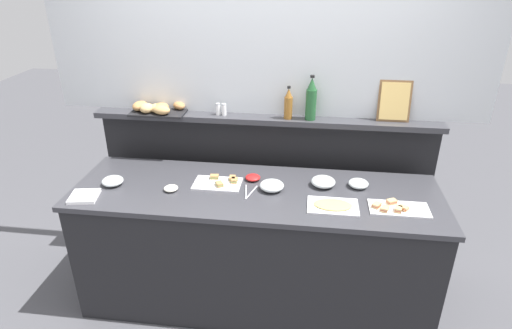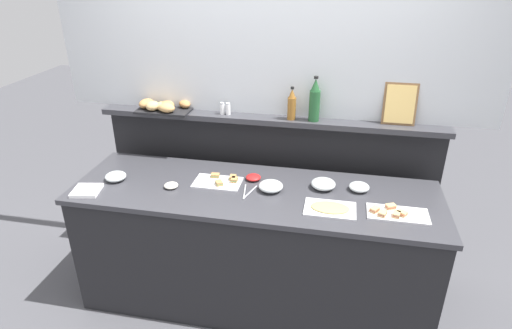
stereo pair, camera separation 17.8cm
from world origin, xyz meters
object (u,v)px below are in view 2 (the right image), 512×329
object	(u,v)px
serving_tongs	(247,192)
framed_picture	(400,104)
wine_bottle_green	(315,101)
condiment_bowl_teal	(253,177)
vinegar_bottle_amber	(292,105)
sandwich_platter_side	(220,181)
condiment_bowl_red	(171,185)
napkin_stack	(87,191)
salt_shaker	(222,108)
glass_bowl_extra	(323,184)
pepper_shaker	(228,109)
sandwich_platter_rear	(395,213)
glass_bowl_large	(116,177)
glass_bowl_small	(359,187)
glass_bowl_medium	(271,186)
cold_cuts_platter	(330,208)
bread_basket	(163,106)

from	to	relation	value
serving_tongs	framed_picture	distance (m)	1.20
framed_picture	wine_bottle_green	bearing A→B (deg)	-175.37
condiment_bowl_teal	vinegar_bottle_amber	size ratio (longest dim) A/B	0.44
condiment_bowl_teal	framed_picture	bearing A→B (deg)	21.56
sandwich_platter_side	condiment_bowl_red	size ratio (longest dim) A/B	3.40
napkin_stack	salt_shaker	size ratio (longest dim) A/B	1.95
glass_bowl_extra	pepper_shaker	size ratio (longest dim) A/B	1.86
serving_tongs	pepper_shaker	world-z (taller)	pepper_shaker
wine_bottle_green	vinegar_bottle_amber	xyz separation A→B (m)	(-0.16, -0.00, -0.04)
glass_bowl_extra	vinegar_bottle_amber	distance (m)	0.61
napkin_stack	wine_bottle_green	bearing A→B (deg)	26.81
salt_shaker	framed_picture	size ratio (longest dim) A/B	0.30
condiment_bowl_red	salt_shaker	xyz separation A→B (m)	(0.21, 0.55, 0.37)
sandwich_platter_rear	condiment_bowl_teal	bearing A→B (deg)	163.65
glass_bowl_large	serving_tongs	size ratio (longest dim) A/B	0.77
glass_bowl_small	framed_picture	xyz separation A→B (m)	(0.23, 0.38, 0.46)
sandwich_platter_side	framed_picture	world-z (taller)	framed_picture
glass_bowl_medium	glass_bowl_small	xyz separation A→B (m)	(0.57, 0.11, -0.00)
glass_bowl_large	glass_bowl_extra	size ratio (longest dim) A/B	0.88
condiment_bowl_red	condiment_bowl_teal	xyz separation A→B (m)	(0.51, 0.22, 0.00)
glass_bowl_small	napkin_stack	world-z (taller)	glass_bowl_small
sandwich_platter_rear	condiment_bowl_teal	world-z (taller)	same
glass_bowl_medium	vinegar_bottle_amber	bearing A→B (deg)	81.35
glass_bowl_large	glass_bowl_medium	size ratio (longest dim) A/B	0.89
glass_bowl_small	framed_picture	size ratio (longest dim) A/B	0.46
pepper_shaker	framed_picture	distance (m)	1.20
glass_bowl_medium	vinegar_bottle_amber	size ratio (longest dim) A/B	0.68
sandwich_platter_rear	glass_bowl_small	bearing A→B (deg)	128.60
condiment_bowl_teal	framed_picture	world-z (taller)	framed_picture
glass_bowl_extra	salt_shaker	bearing A→B (deg)	155.27
glass_bowl_small	glass_bowl_extra	xyz separation A→B (m)	(-0.23, -0.02, 0.01)
cold_cuts_platter	salt_shaker	world-z (taller)	salt_shaker
sandwich_platter_rear	glass_bowl_extra	distance (m)	0.50
salt_shaker	sandwich_platter_side	bearing A→B (deg)	-78.68
condiment_bowl_red	bread_basket	size ratio (longest dim) A/B	0.23
napkin_stack	bread_basket	xyz separation A→B (m)	(0.28, 0.69, 0.37)
napkin_stack	serving_tongs	bearing A→B (deg)	10.68
cold_cuts_platter	framed_picture	bearing A→B (deg)	58.49
glass_bowl_extra	framed_picture	xyz separation A→B (m)	(0.46, 0.40, 0.46)
serving_tongs	glass_bowl_extra	bearing A→B (deg)	18.71
glass_bowl_large	bread_basket	size ratio (longest dim) A/B	0.35
vinegar_bottle_amber	bread_basket	bearing A→B (deg)	-179.20
serving_tongs	wine_bottle_green	xyz separation A→B (m)	(0.37, 0.51, 0.48)
condiment_bowl_teal	wine_bottle_green	distance (m)	0.68
framed_picture	cold_cuts_platter	bearing A→B (deg)	-121.51
glass_bowl_medium	wine_bottle_green	bearing A→B (deg)	63.35
cold_cuts_platter	glass_bowl_medium	size ratio (longest dim) A/B	1.95
condiment_bowl_red	napkin_stack	bearing A→B (deg)	-162.40
cold_cuts_platter	bread_basket	bearing A→B (deg)	155.15
sandwich_platter_rear	vinegar_bottle_amber	world-z (taller)	vinegar_bottle_amber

